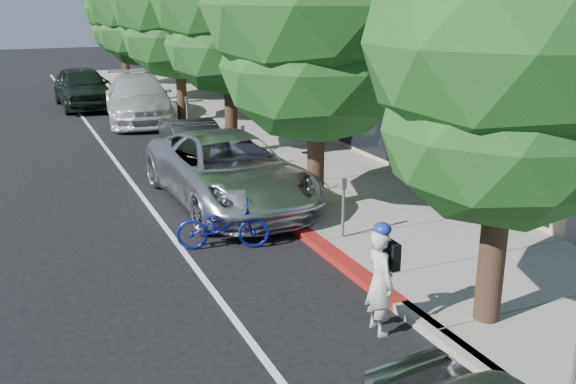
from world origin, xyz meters
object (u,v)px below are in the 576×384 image
street_tree_0 (513,50)px  dark_suv_far (83,87)px  street_tree_5 (122,10)px  cyclist (380,282)px  street_tree_2 (228,2)px  white_pickup (139,98)px  silver_suv (229,170)px  street_tree_1 (318,10)px  street_tree_3 (177,2)px  bicycle (223,225)px  pedestrian (309,124)px  street_tree_4 (144,2)px  dark_sedan (195,145)px

street_tree_0 → dark_suv_far: bearing=97.4°
street_tree_5 → cyclist: (-1.60, -29.44, -3.39)m
street_tree_2 → dark_suv_far: street_tree_2 is taller
street_tree_0 → cyclist: street_tree_0 is taller
white_pickup → street_tree_5: bearing=89.4°
street_tree_5 → white_pickup: size_ratio=1.08×
street_tree_0 → silver_suv: (-1.63, 7.50, -3.37)m
street_tree_2 → street_tree_1: bearing=-90.0°
street_tree_0 → white_pickup: size_ratio=1.09×
street_tree_3 → street_tree_5: 12.01m
street_tree_2 → bicycle: bearing=-110.4°
silver_suv → dark_suv_far: size_ratio=1.13×
dark_suv_far → pedestrian: (5.33, -12.90, 0.13)m
street_tree_2 → street_tree_4: street_tree_4 is taller
bicycle → pedestrian: size_ratio=1.03×
dark_suv_far → street_tree_0: bearing=-84.2°
dark_sedan → street_tree_1: bearing=-73.1°
street_tree_2 → street_tree_5: 18.01m
street_tree_0 → cyclist: bearing=160.7°
street_tree_0 → street_tree_5: size_ratio=1.01×
pedestrian → street_tree_2: bearing=-41.6°
bicycle → dark_sedan: dark_sedan is taller
bicycle → street_tree_1: bearing=-46.3°
cyclist → dark_sedan: 10.76m
pedestrian → street_tree_1: bearing=47.9°
bicycle → dark_suv_far: 19.20m
cyclist → pedestrian: size_ratio=0.91×
street_tree_1 → dark_suv_far: (-3.10, 17.94, -3.72)m
street_tree_2 → white_pickup: street_tree_2 is taller
street_tree_3 → cyclist: size_ratio=4.70×
bicycle → silver_suv: 2.98m
street_tree_4 → cyclist: bearing=-93.9°
dark_sedan → white_pickup: 8.28m
street_tree_4 → silver_suv: size_ratio=1.25×
dark_sedan → dark_suv_far: (-1.70, 12.61, 0.26)m
street_tree_4 → dark_suv_far: street_tree_4 is taller
street_tree_1 → cyclist: street_tree_1 is taller
street_tree_1 → pedestrian: 6.57m
white_pickup → street_tree_1: bearing=-77.1°
silver_suv → street_tree_2: bearing=68.4°
street_tree_4 → dark_sedan: bearing=-96.3°
silver_suv → street_tree_0: bearing=-79.5°
street_tree_1 → street_tree_5: size_ratio=1.13×
white_pickup → dark_suv_far: bearing=118.4°
pedestrian → cyclist: bearing=51.7°
street_tree_2 → cyclist: size_ratio=4.66×
street_tree_3 → white_pickup: street_tree_3 is taller
street_tree_4 → pedestrian: size_ratio=4.24×
street_tree_5 → street_tree_2: bearing=-90.0°
street_tree_3 → street_tree_4: (0.00, 6.00, -0.07)m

